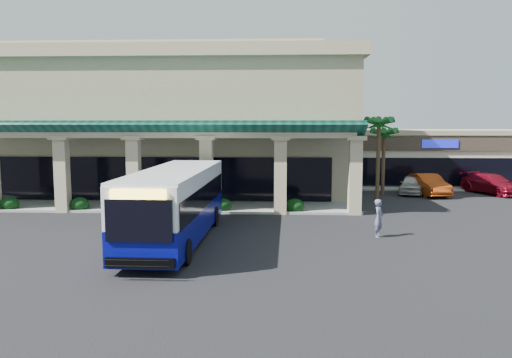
{
  "coord_description": "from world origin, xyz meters",
  "views": [
    {
      "loc": [
        1.38,
        -24.91,
        5.47
      ],
      "look_at": [
        0.05,
        4.57,
        2.2
      ],
      "focal_mm": 35.0,
      "sensor_mm": 36.0,
      "label": 1
    }
  ],
  "objects_px": {
    "transit_bus": "(176,205)",
    "car_silver": "(412,185)",
    "car_red": "(492,184)",
    "pedestrian": "(379,218)",
    "car_white": "(428,185)"
  },
  "relations": [
    {
      "from": "pedestrian",
      "to": "car_white",
      "type": "distance_m",
      "value": 16.08
    },
    {
      "from": "car_silver",
      "to": "car_white",
      "type": "distance_m",
      "value": 1.18
    },
    {
      "from": "car_white",
      "to": "car_red",
      "type": "relative_size",
      "value": 0.92
    },
    {
      "from": "transit_bus",
      "to": "car_red",
      "type": "distance_m",
      "value": 27.34
    },
    {
      "from": "transit_bus",
      "to": "pedestrian",
      "type": "height_order",
      "value": "transit_bus"
    },
    {
      "from": "car_red",
      "to": "car_silver",
      "type": "bearing_deg",
      "value": 161.92
    },
    {
      "from": "pedestrian",
      "to": "transit_bus",
      "type": "bearing_deg",
      "value": 123.03
    },
    {
      "from": "pedestrian",
      "to": "car_silver",
      "type": "relative_size",
      "value": 0.43
    },
    {
      "from": "transit_bus",
      "to": "car_silver",
      "type": "relative_size",
      "value": 2.8
    },
    {
      "from": "pedestrian",
      "to": "car_white",
      "type": "xyz_separation_m",
      "value": [
        6.62,
        14.65,
        -0.11
      ]
    },
    {
      "from": "transit_bus",
      "to": "pedestrian",
      "type": "distance_m",
      "value": 9.75
    },
    {
      "from": "pedestrian",
      "to": "car_silver",
      "type": "bearing_deg",
      "value": 5.49
    },
    {
      "from": "car_silver",
      "to": "transit_bus",
      "type": "bearing_deg",
      "value": -112.92
    },
    {
      "from": "transit_bus",
      "to": "car_silver",
      "type": "height_order",
      "value": "transit_bus"
    },
    {
      "from": "car_red",
      "to": "car_white",
      "type": "bearing_deg",
      "value": 169.21
    }
  ]
}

